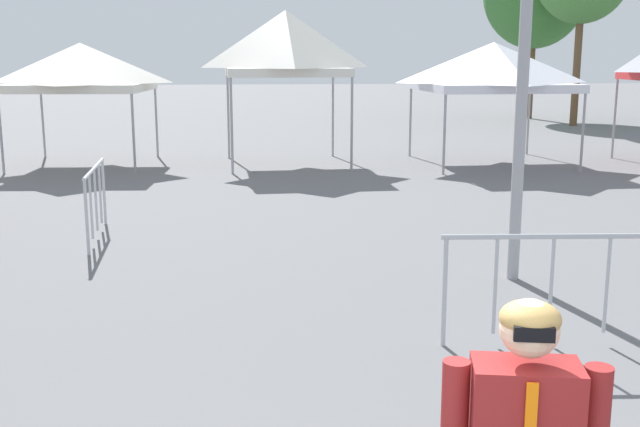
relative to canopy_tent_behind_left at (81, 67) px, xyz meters
The scene contains 5 objects.
canopy_tent_behind_left is the anchor object (origin of this frame).
canopy_tent_behind_center 5.00m from the canopy_tent_behind_left, ahead, with size 3.07×3.07×3.74m.
canopy_tent_left_of_center 10.05m from the canopy_tent_behind_left, ahead, with size 3.57×3.57×2.99m.
crowd_barrier_by_lift 8.37m from the canopy_tent_behind_left, 77.46° to the right, with size 0.19×2.10×1.08m.
crowd_barrier_mid_lot 14.60m from the canopy_tent_behind_left, 61.80° to the right, with size 2.10×0.17×1.08m.
Camera 1 is at (-0.14, -1.86, 2.69)m, focal length 43.39 mm.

